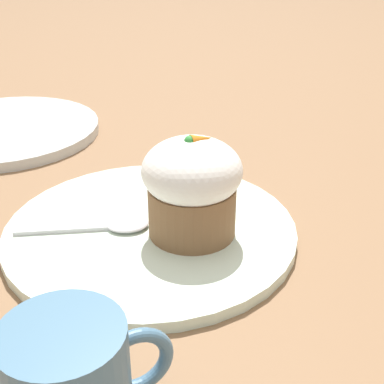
# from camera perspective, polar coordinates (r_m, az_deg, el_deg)

# --- Properties ---
(ground_plane) EXTENTS (4.00, 4.00, 0.00)m
(ground_plane) POSITION_cam_1_polar(r_m,az_deg,el_deg) (0.50, -4.41, -4.61)
(ground_plane) COLOR #846042
(dessert_plate) EXTENTS (0.27, 0.27, 0.01)m
(dessert_plate) POSITION_cam_1_polar(r_m,az_deg,el_deg) (0.50, -4.43, -4.10)
(dessert_plate) COLOR silver
(dessert_plate) RESTS_ON ground_plane
(carrot_cake) EXTENTS (0.09, 0.09, 0.09)m
(carrot_cake) POSITION_cam_1_polar(r_m,az_deg,el_deg) (0.46, 0.00, 0.63)
(carrot_cake) COLOR brown
(carrot_cake) RESTS_ON dessert_plate
(spoon) EXTENTS (0.12, 0.06, 0.01)m
(spoon) POSITION_cam_1_polar(r_m,az_deg,el_deg) (0.50, -8.86, -3.53)
(spoon) COLOR silver
(spoon) RESTS_ON dessert_plate
(coffee_cup) EXTENTS (0.10, 0.07, 0.08)m
(coffee_cup) POSITION_cam_1_polar(r_m,az_deg,el_deg) (0.32, -12.75, -19.20)
(coffee_cup) COLOR teal
(coffee_cup) RESTS_ON ground_plane
(side_plate) EXTENTS (0.26, 0.26, 0.01)m
(side_plate) POSITION_cam_1_polar(r_m,az_deg,el_deg) (0.78, -19.52, 6.25)
(side_plate) COLOR silver
(side_plate) RESTS_ON ground_plane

